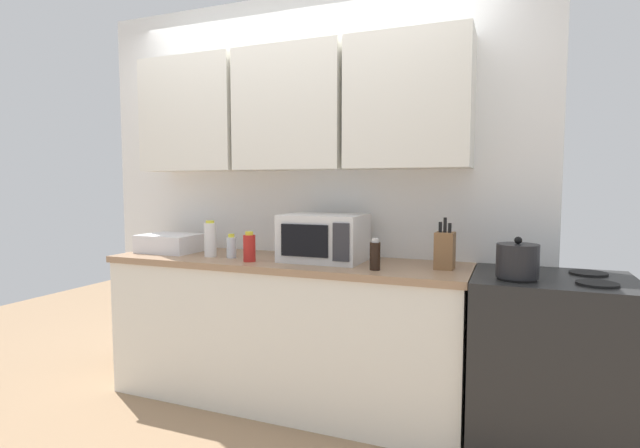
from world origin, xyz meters
name	(u,v)px	position (x,y,z in m)	size (l,w,h in m)	color
wall_back_with_cabinets	(299,151)	(0.00, -0.07, 1.57)	(3.10, 0.38, 2.60)	white
counter_run	(284,330)	(0.00, -0.30, 0.45)	(2.23, 0.63, 0.90)	white
stove_range	(550,365)	(1.50, -0.32, 0.45)	(0.76, 0.64, 0.91)	black
kettle	(517,261)	(1.33, -0.46, 0.99)	(0.20, 0.20, 0.20)	black
microwave	(324,238)	(0.25, -0.27, 1.04)	(0.48, 0.37, 0.28)	silver
dish_rack	(170,243)	(-0.86, -0.30, 0.96)	(0.38, 0.30, 0.12)	silver
knife_block	(445,250)	(0.96, -0.28, 1.00)	(0.10, 0.12, 0.28)	brown
bottle_red_sauce	(249,248)	(-0.15, -0.46, 0.98)	(0.07, 0.07, 0.18)	red
bottle_white_jar	(210,239)	(-0.48, -0.38, 1.01)	(0.08, 0.08, 0.23)	white
bottle_clear_tall	(231,247)	(-0.33, -0.37, 0.97)	(0.06, 0.06, 0.15)	silver
bottle_soy_dark	(375,255)	(0.62, -0.46, 0.98)	(0.06, 0.06, 0.17)	black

